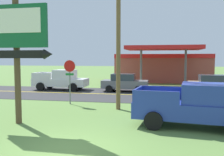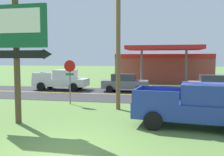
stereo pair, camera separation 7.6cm
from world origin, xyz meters
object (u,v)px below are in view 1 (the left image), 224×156
utility_pole (118,20)px  car_grey_far_lane (125,83)px  pickup_white_on_road (61,80)px  gas_station (162,67)px  stop_sign (70,74)px  car_tan_mid_lane (213,84)px  motel_sign (16,39)px  pickup_blue_parked_on_lawn (195,106)px

utility_pole → car_grey_far_lane: (-0.77, 8.03, -4.46)m
car_grey_far_lane → pickup_white_on_road: bearing=-180.0°
gas_station → pickup_white_on_road: bearing=-131.5°
stop_sign → car_tan_mid_lane: size_ratio=0.70×
motel_sign → pickup_white_on_road: (-2.96, 12.23, -2.99)m
stop_sign → pickup_white_on_road: bearing=116.8°
car_tan_mid_lane → car_grey_far_lane: size_ratio=1.00×
stop_sign → utility_pole: utility_pole is taller
stop_sign → gas_station: size_ratio=0.25×
stop_sign → car_tan_mid_lane: 12.60m
stop_sign → pickup_white_on_road: stop_sign is taller
utility_pole → gas_station: size_ratio=0.83×
motel_sign → gas_station: 24.25m
gas_station → motel_sign: bearing=-106.2°
motel_sign → pickup_blue_parked_on_lawn: motel_sign is taller
utility_pole → pickup_white_on_road: size_ratio=1.92×
pickup_blue_parked_on_lawn → car_grey_far_lane: pickup_blue_parked_on_lawn is taller
utility_pole → car_tan_mid_lane: 11.54m
stop_sign → pickup_blue_parked_on_lawn: size_ratio=0.55×
gas_station → pickup_white_on_road: size_ratio=2.31×
stop_sign → pickup_blue_parked_on_lawn: stop_sign is taller
motel_sign → utility_pole: size_ratio=0.58×
gas_station → stop_sign: bearing=-109.0°
pickup_blue_parked_on_lawn → utility_pole: bearing=141.1°
stop_sign → car_grey_far_lane: 7.55m
stop_sign → pickup_blue_parked_on_lawn: 8.66m
car_tan_mid_lane → pickup_blue_parked_on_lawn: bearing=-104.9°
pickup_blue_parked_on_lawn → car_tan_mid_lane: size_ratio=1.29×
pickup_white_on_road → car_grey_far_lane: (6.20, 0.00, -0.13)m
motel_sign → utility_pole: bearing=46.3°
utility_pole → car_grey_far_lane: bearing=95.5°
utility_pole → pickup_white_on_road: (-6.97, 8.03, -4.33)m
motel_sign → pickup_blue_parked_on_lawn: (7.99, 0.99, -2.99)m
car_grey_far_lane → utility_pole: bearing=-84.5°
gas_station → pickup_blue_parked_on_lawn: bearing=-86.8°
gas_station → car_tan_mid_lane: gas_station is taller
utility_pole → pickup_white_on_road: bearing=130.9°
gas_station → pickup_blue_parked_on_lawn: 22.28m
pickup_white_on_road → car_tan_mid_lane: pickup_white_on_road is taller
gas_station → car_grey_far_lane: size_ratio=2.86×
pickup_blue_parked_on_lawn → car_grey_far_lane: (-4.75, 11.24, -0.13)m
motel_sign → stop_sign: (0.55, 5.28, -1.92)m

